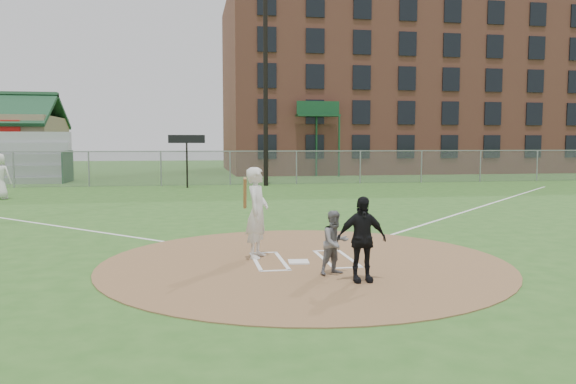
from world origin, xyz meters
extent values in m
plane|color=#2E5D20|center=(0.00, 0.00, 0.00)|extent=(140.00, 140.00, 0.00)
cylinder|color=olive|center=(0.00, 0.00, 0.01)|extent=(8.40, 8.40, 0.02)
cube|color=white|center=(-0.14, -0.08, 0.03)|extent=(0.46, 0.46, 0.03)
cube|color=white|center=(9.00, 9.00, 0.01)|extent=(17.04, 17.04, 0.01)
imported|color=slate|center=(0.34, -1.21, 0.62)|extent=(0.71, 0.64, 1.20)
imported|color=black|center=(0.66, -1.82, 0.78)|extent=(0.90, 0.38, 1.53)
cube|color=white|center=(-1.00, 0.15, 0.03)|extent=(0.08, 1.80, 0.01)
cube|color=white|center=(-0.45, 0.15, 0.03)|extent=(0.08, 1.80, 0.01)
cube|color=white|center=(-0.72, 1.05, 0.03)|extent=(0.62, 0.08, 0.01)
cube|color=white|center=(-0.72, -0.75, 0.03)|extent=(0.62, 0.08, 0.01)
cube|color=white|center=(1.00, 0.15, 0.03)|extent=(0.08, 1.80, 0.01)
cube|color=white|center=(0.45, 0.15, 0.03)|extent=(0.08, 1.80, 0.01)
cube|color=white|center=(0.72, 1.05, 0.03)|extent=(0.62, 0.08, 0.01)
cube|color=white|center=(0.72, -0.75, 0.03)|extent=(0.62, 0.08, 0.01)
imported|color=silver|center=(-0.91, 0.59, 0.99)|extent=(0.70, 0.83, 1.94)
cylinder|color=olive|center=(-1.21, 0.19, 1.45)|extent=(0.12, 0.60, 0.70)
cube|color=slate|center=(0.00, 22.00, 1.00)|extent=(56.00, 0.03, 2.00)
cube|color=gray|center=(0.00, 22.00, 2.00)|extent=(56.00, 0.06, 0.06)
cube|color=gray|center=(0.00, 22.00, 1.00)|extent=(56.08, 0.08, 2.00)
cube|color=#194728|center=(-10.00, 26.20, 1.00)|extent=(0.08, 3.20, 2.00)
cube|color=#A45946|center=(16.00, 38.00, 7.50)|extent=(30.00, 16.00, 15.00)
cube|color=black|center=(15.90, 29.94, 7.40)|extent=(26.60, 0.10, 12.20)
cube|color=#194728|center=(7.00, 29.34, 4.50)|extent=(3.20, 1.00, 0.15)
cube|color=#194728|center=(7.00, 29.84, 2.25)|extent=(0.12, 0.12, 4.50)
cube|color=#194728|center=(8.50, 28.89, 2.25)|extent=(0.12, 0.12, 4.50)
cube|color=#194728|center=(7.00, 29.34, 5.05)|extent=(3.20, 0.08, 1.00)
cylinder|color=black|center=(2.00, 21.00, 6.00)|extent=(0.26, 0.26, 12.00)
cylinder|color=black|center=(-2.50, 20.20, 1.30)|extent=(0.10, 0.10, 2.60)
cube|color=black|center=(-2.50, 20.20, 2.70)|extent=(2.00, 0.10, 0.45)
camera|label=1|loc=(-2.31, -11.27, 2.48)|focal=35.00mm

